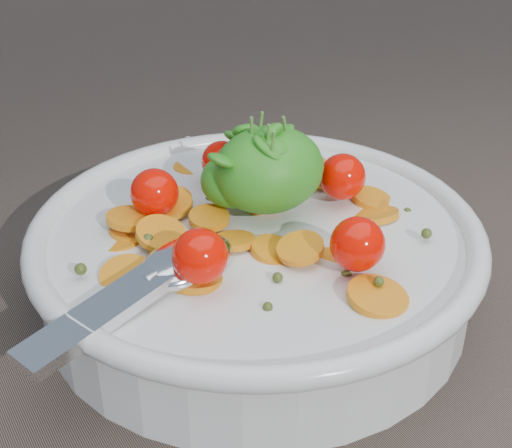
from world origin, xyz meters
TOP-DOWN VIEW (x-y plane):
  - ground at (0.00, 0.00)m, footprint 6.00×6.00m
  - bowl at (0.03, -0.01)m, footprint 0.34×0.31m
  - napkin at (0.08, 0.17)m, footprint 0.20×0.19m

SIDE VIEW (x-z plane):
  - ground at x=0.00m, z-range 0.00..0.00m
  - napkin at x=0.08m, z-range 0.00..0.01m
  - bowl at x=0.03m, z-range -0.03..0.10m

